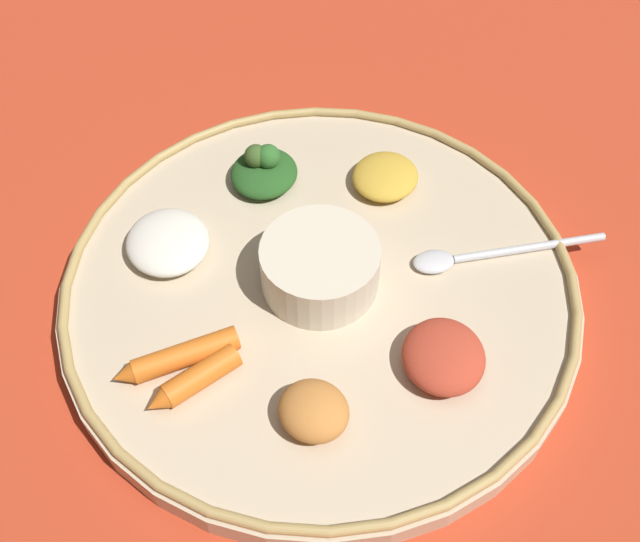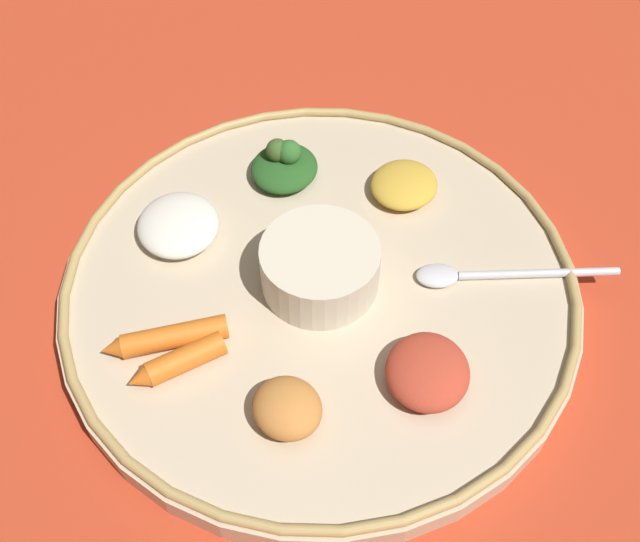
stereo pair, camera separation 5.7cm
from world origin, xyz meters
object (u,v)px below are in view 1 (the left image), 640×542
(carrot_near_spoon, at_px, (178,357))
(greens_pile, at_px, (264,170))
(center_bowl, at_px, (320,265))
(carrot_outer, at_px, (194,380))
(spoon, at_px, (479,255))

(carrot_near_spoon, bearing_deg, greens_pile, -62.93)
(center_bowl, relative_size, carrot_near_spoon, 1.01)
(center_bowl, xyz_separation_m, carrot_near_spoon, (0.02, 0.13, -0.01))
(greens_pile, distance_m, carrot_outer, 0.21)
(carrot_near_spoon, distance_m, carrot_outer, 0.02)
(greens_pile, bearing_deg, carrot_near_spoon, 117.07)
(spoon, xyz_separation_m, carrot_near_spoon, (0.10, 0.23, 0.01))
(carrot_near_spoon, height_order, carrot_outer, same)
(center_bowl, distance_m, spoon, 0.13)
(carrot_outer, bearing_deg, spoon, -108.22)
(spoon, height_order, greens_pile, greens_pile)
(carrot_near_spoon, bearing_deg, center_bowl, -100.81)
(center_bowl, bearing_deg, carrot_outer, 89.58)
(greens_pile, bearing_deg, spoon, -162.94)
(spoon, bearing_deg, carrot_outer, 71.78)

